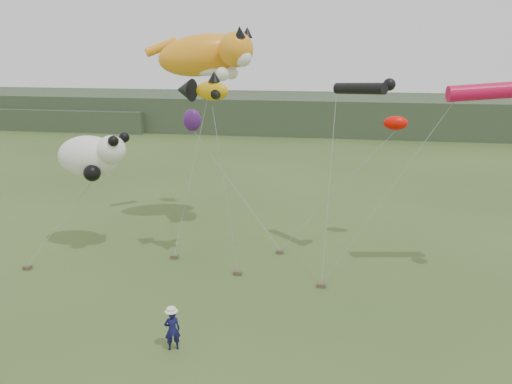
# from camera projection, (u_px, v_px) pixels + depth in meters

# --- Properties ---
(ground) EXTENTS (120.00, 120.00, 0.00)m
(ground) POSITION_uv_depth(u_px,v_px,m) (206.00, 329.00, 17.94)
(ground) COLOR #385123
(ground) RESTS_ON ground
(headland) EXTENTS (90.00, 13.00, 4.00)m
(headland) POSITION_uv_depth(u_px,v_px,m) (275.00, 113.00, 60.17)
(headland) COLOR #2D3D28
(headland) RESTS_ON ground
(festival_attendant) EXTENTS (0.62, 0.53, 1.45)m
(festival_attendant) POSITION_uv_depth(u_px,v_px,m) (172.00, 330.00, 16.58)
(festival_attendant) COLOR #121243
(festival_attendant) RESTS_ON ground
(sandbag_anchors) EXTENTS (13.65, 3.90, 0.17)m
(sandbag_anchors) POSITION_uv_depth(u_px,v_px,m) (207.00, 266.00, 22.85)
(sandbag_anchors) COLOR brown
(sandbag_anchors) RESTS_ON ground
(cat_kite) EXTENTS (6.13, 3.59, 2.75)m
(cat_kite) POSITION_uv_depth(u_px,v_px,m) (210.00, 55.00, 25.21)
(cat_kite) COLOR orange
(cat_kite) RESTS_ON ground
(fish_kite) EXTENTS (2.61, 1.74, 1.30)m
(fish_kite) POSITION_uv_depth(u_px,v_px,m) (202.00, 90.00, 21.19)
(fish_kite) COLOR #D89E0C
(fish_kite) RESTS_ON ground
(tube_kites) EXTENTS (8.15, 3.50, 1.07)m
(tube_kites) POSITION_uv_depth(u_px,v_px,m) (455.00, 89.00, 20.19)
(tube_kites) COLOR black
(tube_kites) RESTS_ON ground
(panda_kite) EXTENTS (3.54, 2.29, 2.20)m
(panda_kite) POSITION_uv_depth(u_px,v_px,m) (92.00, 156.00, 23.65)
(panda_kite) COLOR white
(panda_kite) RESTS_ON ground
(misc_kites) EXTENTS (12.45, 4.73, 1.71)m
(misc_kites) POSITION_uv_depth(u_px,v_px,m) (250.00, 121.00, 27.81)
(misc_kites) COLOR #F00C02
(misc_kites) RESTS_ON ground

